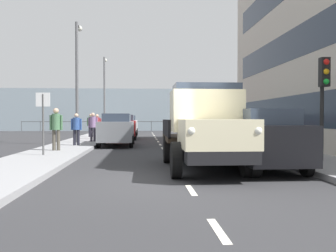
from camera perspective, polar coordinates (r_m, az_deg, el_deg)
ground_plane at (r=20.87m, az=-1.23°, el=-2.86°), size 80.00×80.00×0.00m
sidewalk_left at (r=21.56m, az=10.88°, el=-2.55°), size 2.44×41.24×0.15m
sidewalk_right at (r=21.14m, az=-13.59°, el=-2.64°), size 2.44×41.24×0.15m
road_centreline_markings at (r=19.54m, az=-1.04°, el=-3.13°), size 0.12×36.15×0.01m
sea_horizon at (r=44.44m, az=-2.69°, el=2.50°), size 80.00×0.80×5.00m
seawall_railing at (r=40.83m, az=-2.57°, el=0.40°), size 28.08×0.08×1.20m
truck_vintage_cream at (r=10.46m, az=5.87°, el=-0.43°), size 2.17×5.64×2.43m
car_black_kerbside_near at (r=10.80m, az=14.10°, el=-1.92°), size 1.75×4.04×1.72m
car_teal_kerbside_1 at (r=16.53m, az=7.72°, el=-0.82°), size 1.92×4.47×1.72m
car_maroon_kerbside_2 at (r=22.39m, az=4.63°, el=-0.30°), size 1.80×3.84×1.72m
car_grey_oppositeside_0 at (r=19.94m, az=-7.88°, el=-0.48°), size 1.80×4.32×1.72m
car_red_oppositeside_1 at (r=26.27m, az=-6.93°, el=-0.08°), size 1.86×4.46×1.72m
car_white_oppositeside_2 at (r=32.20m, az=-6.39°, el=0.15°), size 1.89×4.34×1.72m
pedestrian_by_lamp at (r=15.93m, az=-16.86°, el=0.08°), size 0.53×0.34×1.74m
pedestrian_couple_b at (r=18.73m, az=-13.94°, el=-0.10°), size 0.53×0.34×1.57m
pedestrian_couple_a at (r=21.73m, az=-11.49°, el=0.21°), size 0.53×0.34×1.64m
pedestrian_strolling at (r=23.99m, az=-10.87°, el=0.22°), size 0.53×0.34×1.59m
pedestrian_near_railing at (r=26.96m, az=-11.81°, el=0.41°), size 0.53×0.34×1.65m
traffic_light_near at (r=12.50m, az=22.85°, el=5.69°), size 0.28×0.41×3.20m
lamp_post_promenade at (r=21.26m, az=-13.79°, el=8.20°), size 0.32×1.14×6.62m
lamp_post_far at (r=33.95m, az=-9.74°, el=5.76°), size 0.32×1.14×6.83m
street_sign at (r=14.09m, az=-18.69°, el=1.98°), size 0.50×0.07×2.25m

